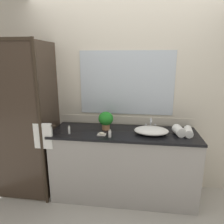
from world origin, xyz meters
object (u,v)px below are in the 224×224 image
at_px(rolled_towel_middle, 179,131).
at_px(amenity_bottle_lotion, 69,130).
at_px(rolled_towel_near_edge, 188,132).
at_px(amenity_bottle_body_wash, 110,134).
at_px(potted_plant, 106,119).
at_px(soap_dish, 102,134).
at_px(faucet, 151,125).
at_px(sink_basin, 151,131).

bearing_deg(rolled_towel_middle, amenity_bottle_lotion, -174.22).
bearing_deg(amenity_bottle_lotion, rolled_towel_near_edge, 5.50).
height_order(amenity_bottle_body_wash, rolled_towel_near_edge, rolled_towel_near_edge).
height_order(potted_plant, soap_dish, potted_plant).
bearing_deg(rolled_towel_middle, faucet, 150.14).
bearing_deg(soap_dish, rolled_towel_near_edge, 7.07).
relative_size(faucet, amenity_bottle_lotion, 1.67).
xyz_separation_m(soap_dish, amenity_bottle_body_wash, (0.11, -0.05, 0.03)).
bearing_deg(rolled_towel_middle, rolled_towel_near_edge, 2.13).
bearing_deg(faucet, rolled_towel_near_edge, -22.67).
xyz_separation_m(potted_plant, soap_dish, (-0.02, -0.21, -0.12)).
xyz_separation_m(sink_basin, rolled_towel_near_edge, (0.43, 0.00, 0.01)).
bearing_deg(rolled_towel_near_edge, faucet, 157.33).
bearing_deg(potted_plant, faucet, 9.34).
relative_size(potted_plant, soap_dish, 2.30).
distance_m(soap_dish, rolled_towel_near_edge, 1.02).
bearing_deg(faucet, soap_dish, -152.44).
relative_size(potted_plant, rolled_towel_near_edge, 1.11).
height_order(potted_plant, amenity_bottle_body_wash, potted_plant).
distance_m(faucet, potted_plant, 0.58).
relative_size(soap_dish, rolled_towel_near_edge, 0.48).
distance_m(amenity_bottle_lotion, rolled_towel_middle, 1.31).
bearing_deg(soap_dish, faucet, 27.56).
xyz_separation_m(potted_plant, rolled_towel_near_edge, (1.00, -0.09, -0.09)).
xyz_separation_m(potted_plant, amenity_bottle_lotion, (-0.41, -0.22, -0.08)).
xyz_separation_m(sink_basin, potted_plant, (-0.57, 0.09, 0.09)).
bearing_deg(rolled_towel_near_edge, amenity_bottle_body_wash, -168.88).
bearing_deg(amenity_bottle_body_wash, amenity_bottle_lotion, 175.04).
distance_m(amenity_bottle_body_wash, rolled_towel_near_edge, 0.93).
height_order(potted_plant, rolled_towel_near_edge, potted_plant).
distance_m(potted_plant, rolled_towel_middle, 0.90).
bearing_deg(amenity_bottle_lotion, sink_basin, 7.79).
height_order(potted_plant, amenity_bottle_lotion, potted_plant).
xyz_separation_m(amenity_bottle_body_wash, rolled_towel_middle, (0.80, 0.17, 0.01)).
relative_size(amenity_bottle_body_wash, rolled_towel_near_edge, 0.43).
bearing_deg(soap_dish, amenity_bottle_body_wash, -26.56).
distance_m(potted_plant, amenity_bottle_lotion, 0.47).
xyz_separation_m(sink_basin, rolled_towel_middle, (0.32, -0.00, 0.02)).
bearing_deg(soap_dish, sink_basin, 11.99).
relative_size(sink_basin, potted_plant, 1.79).
height_order(soap_dish, rolled_towel_near_edge, rolled_towel_near_edge).
distance_m(sink_basin, faucet, 0.18).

